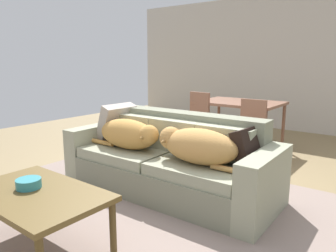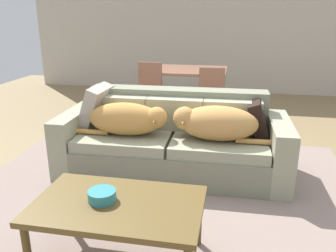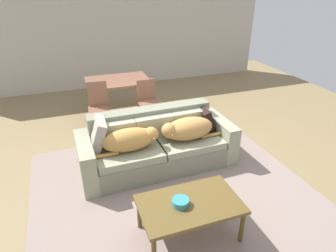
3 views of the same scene
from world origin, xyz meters
TOP-DOWN VIEW (x-y plane):
  - ground_plane at (0.00, 0.00)m, footprint 10.00×10.00m
  - back_partition at (0.00, 4.00)m, footprint 8.00×0.12m
  - area_rug at (-0.24, -0.79)m, footprint 3.74×3.45m
  - couch at (-0.24, -0.02)m, footprint 2.33×0.95m
  - dog_on_left_cushion at (-0.66, -0.21)m, footprint 0.93×0.34m
  - dog_on_right_cushion at (0.19, -0.18)m, footprint 0.95×0.41m
  - throw_pillow_by_left_arm at (-1.09, 0.01)m, footprint 0.29×0.47m
  - throw_pillow_by_right_arm at (0.62, 0.05)m, footprint 0.26×0.38m
  - coffee_table at (-0.33, -1.51)m, footprint 1.09×0.66m
  - bowl_on_coffee_table at (-0.44, -1.51)m, footprint 0.18×0.18m
  - dining_table at (-0.41, 2.00)m, footprint 1.25×0.89m
  - dining_chair_near_left at (-0.89, 1.47)m, footprint 0.43×0.43m
  - dining_chair_near_right at (0.04, 1.39)m, footprint 0.41×0.41m

SIDE VIEW (x-z plane):
  - ground_plane at x=0.00m, z-range 0.00..0.00m
  - area_rug at x=-0.24m, z-range 0.00..0.01m
  - couch at x=-0.24m, z-range -0.09..0.74m
  - coffee_table at x=-0.33m, z-range 0.18..0.64m
  - bowl_on_coffee_table at x=-0.44m, z-range 0.46..0.53m
  - dining_chair_near_left at x=-0.89m, z-range 0.04..0.96m
  - dining_chair_near_right at x=0.04m, z-range 0.06..0.94m
  - throw_pillow_by_right_arm at x=0.62m, z-range 0.41..0.79m
  - dog_on_left_cushion at x=-0.66m, z-range 0.44..0.77m
  - dog_on_right_cushion at x=0.19m, z-range 0.44..0.77m
  - throw_pillow_by_left_arm at x=-1.09m, z-range 0.40..0.88m
  - dining_table at x=-0.41m, z-range 0.31..1.07m
  - back_partition at x=0.00m, z-range 0.00..2.70m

